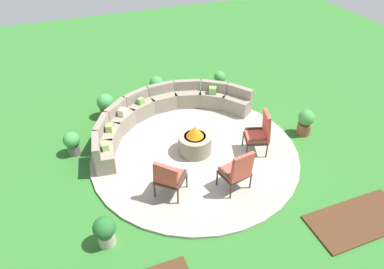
# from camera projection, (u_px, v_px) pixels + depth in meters

# --- Properties ---
(ground_plane) EXTENTS (24.00, 24.00, 0.00)m
(ground_plane) POSITION_uv_depth(u_px,v_px,m) (195.00, 153.00, 8.74)
(ground_plane) COLOR #2D6B28
(patio_circle) EXTENTS (5.25, 5.25, 0.06)m
(patio_circle) POSITION_uv_depth(u_px,v_px,m) (195.00, 152.00, 8.72)
(patio_circle) COLOR #9E9384
(patio_circle) RESTS_ON ground_plane
(mulch_bed_right) EXTENTS (2.12, 1.00, 0.04)m
(mulch_bed_right) POSITION_uv_depth(u_px,v_px,m) (359.00, 220.00, 7.00)
(mulch_bed_right) COLOR #472B19
(mulch_bed_right) RESTS_ON ground_plane
(fire_pit) EXTENTS (0.84, 0.84, 0.77)m
(fire_pit) POSITION_uv_depth(u_px,v_px,m) (195.00, 142.00, 8.52)
(fire_pit) COLOR gray
(fire_pit) RESTS_ON patio_circle
(curved_stone_bench) EXTENTS (4.70, 2.58, 0.77)m
(curved_stone_bench) POSITION_uv_depth(u_px,v_px,m) (162.00, 112.00, 9.57)
(curved_stone_bench) COLOR gray
(curved_stone_bench) RESTS_ON patio_circle
(lounge_chair_front_left) EXTENTS (0.80, 0.82, 1.02)m
(lounge_chair_front_left) POSITION_uv_depth(u_px,v_px,m) (169.00, 177.00, 7.19)
(lounge_chair_front_left) COLOR #2D2319
(lounge_chair_front_left) RESTS_ON patio_circle
(lounge_chair_front_right) EXTENTS (0.70, 0.65, 1.08)m
(lounge_chair_front_right) POSITION_uv_depth(u_px,v_px,m) (237.00, 170.00, 7.32)
(lounge_chair_front_right) COLOR #2D2319
(lounge_chair_front_right) RESTS_ON patio_circle
(lounge_chair_back_left) EXTENTS (0.69, 0.68, 1.16)m
(lounge_chair_back_left) POSITION_uv_depth(u_px,v_px,m) (260.00, 133.00, 8.36)
(lounge_chair_back_left) COLOR #2D2319
(lounge_chair_back_left) RESTS_ON patio_circle
(potted_plant_0) EXTENTS (0.43, 0.43, 0.74)m
(potted_plant_0) POSITION_uv_depth(u_px,v_px,m) (305.00, 122.00, 9.16)
(potted_plant_0) COLOR brown
(potted_plant_0) RESTS_ON ground_plane
(potted_plant_1) EXTENTS (0.41, 0.41, 0.65)m
(potted_plant_1) POSITION_uv_depth(u_px,v_px,m) (72.00, 142.00, 8.49)
(potted_plant_1) COLOR #605B56
(potted_plant_1) RESTS_ON ground_plane
(potted_plant_2) EXTENTS (0.46, 0.46, 0.68)m
(potted_plant_2) POSITION_uv_depth(u_px,v_px,m) (157.00, 86.00, 10.80)
(potted_plant_2) COLOR brown
(potted_plant_2) RESTS_ON ground_plane
(potted_plant_3) EXTENTS (0.38, 0.38, 0.56)m
(potted_plant_3) POSITION_uv_depth(u_px,v_px,m) (220.00, 79.00, 11.31)
(potted_plant_3) COLOR #605B56
(potted_plant_3) RESTS_ON ground_plane
(potted_plant_4) EXTENTS (0.43, 0.43, 0.69)m
(potted_plant_4) POSITION_uv_depth(u_px,v_px,m) (105.00, 231.00, 6.34)
(potted_plant_4) COLOR #A89E8E
(potted_plant_4) RESTS_ON ground_plane
(potted_plant_5) EXTENTS (0.49, 0.49, 0.74)m
(potted_plant_5) POSITION_uv_depth(u_px,v_px,m) (106.00, 105.00, 9.83)
(potted_plant_5) COLOR brown
(potted_plant_5) RESTS_ON ground_plane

